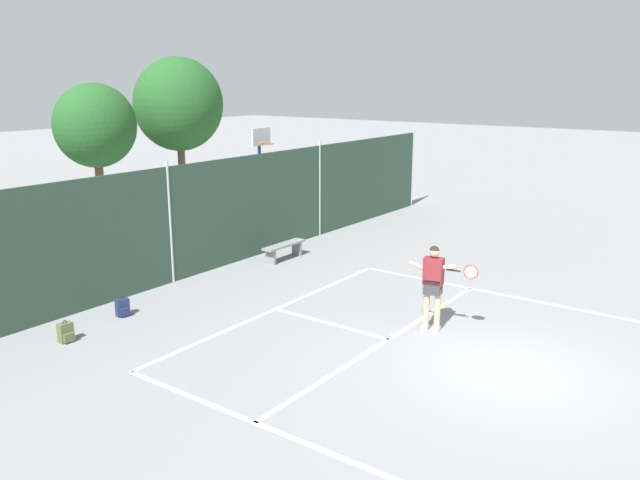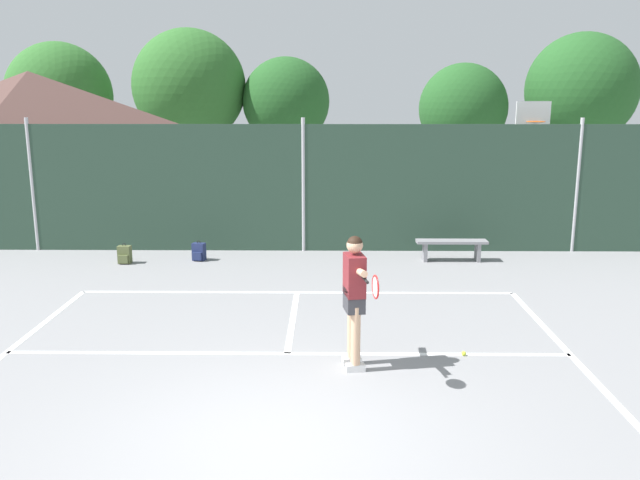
% 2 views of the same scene
% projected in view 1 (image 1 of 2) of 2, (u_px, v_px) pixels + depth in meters
% --- Properties ---
extents(ground_plane, '(120.00, 120.00, 0.00)m').
position_uv_depth(ground_plane, '(506.00, 371.00, 11.85)').
color(ground_plane, gray).
extents(court_markings, '(8.30, 11.10, 0.01)m').
position_uv_depth(court_markings, '(473.00, 362.00, 12.22)').
color(court_markings, white).
rests_on(court_markings, ground).
extents(chainlink_fence, '(26.09, 0.09, 3.19)m').
position_uv_depth(chainlink_fence, '(170.00, 225.00, 16.64)').
color(chainlink_fence, '#284233').
rests_on(chainlink_fence, ground).
extents(basketball_hoop, '(0.90, 0.67, 3.55)m').
position_uv_depth(basketball_hoop, '(261.00, 164.00, 22.36)').
color(basketball_hoop, '#284CB2').
rests_on(basketball_hoop, ground).
extents(tennis_player, '(0.43, 1.41, 1.85)m').
position_uv_depth(tennis_player, '(434.00, 281.00, 13.46)').
color(tennis_player, silver).
rests_on(tennis_player, ground).
extents(tennis_ball, '(0.07, 0.07, 0.07)m').
position_uv_depth(tennis_ball, '(445.00, 304.00, 15.23)').
color(tennis_ball, '#CCE033').
rests_on(tennis_ball, ground).
extents(backpack_olive, '(0.29, 0.25, 0.46)m').
position_uv_depth(backpack_olive, '(66.00, 333.00, 13.10)').
color(backpack_olive, '#566038').
rests_on(backpack_olive, ground).
extents(backpack_navy, '(0.32, 0.29, 0.46)m').
position_uv_depth(backpack_navy, '(123.00, 308.00, 14.53)').
color(backpack_navy, navy).
rests_on(backpack_navy, ground).
extents(courtside_bench, '(1.60, 0.36, 0.48)m').
position_uv_depth(courtside_bench, '(284.00, 248.00, 19.01)').
color(courtside_bench, gray).
rests_on(courtside_bench, ground).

